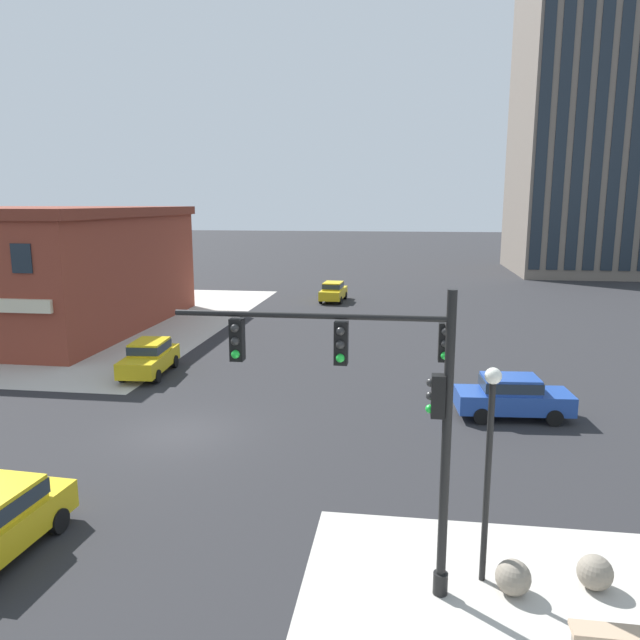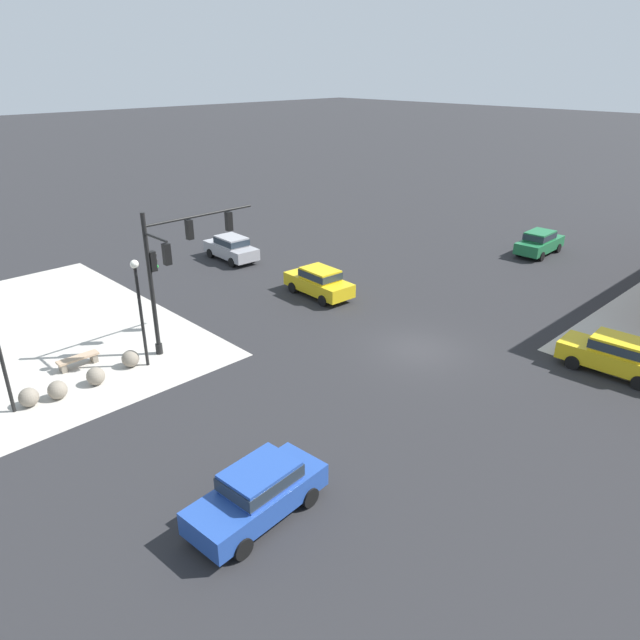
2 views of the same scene
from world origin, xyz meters
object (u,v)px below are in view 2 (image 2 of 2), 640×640
(car_main_southbound_near, at_px, (615,354))
(car_main_southbound_far, at_px, (258,491))
(bollard_sphere_curb_a, at_px, (130,359))
(car_main_northbound_near, at_px, (540,242))
(traffic_signal_main, at_px, (173,261))
(bollard_sphere_curb_d, at_px, (29,397))
(bollard_sphere_curb_b, at_px, (96,376))
(street_lamp_corner_near, at_px, (139,300))
(car_main_northbound_far, at_px, (319,281))
(car_parked_curb, at_px, (231,247))
(bollard_sphere_curb_c, at_px, (58,390))
(bench_near_signal, at_px, (78,360))

(car_main_southbound_near, xyz_separation_m, car_main_southbound_far, (16.67, -3.85, 0.00))
(bollard_sphere_curb_a, xyz_separation_m, car_main_northbound_near, (-28.89, 4.72, 0.53))
(traffic_signal_main, bearing_deg, bollard_sphere_curb_d, 2.16)
(bollard_sphere_curb_b, distance_m, car_main_northbound_near, 31.00)
(street_lamp_corner_near, height_order, car_main_northbound_far, street_lamp_corner_near)
(car_main_northbound_near, bearing_deg, bollard_sphere_curb_b, -7.93)
(bollard_sphere_curb_d, xyz_separation_m, car_main_northbound_near, (-33.35, 4.48, 0.53))
(car_parked_curb, bearing_deg, bollard_sphere_curb_a, 37.08)
(bollard_sphere_curb_c, height_order, bench_near_signal, bollard_sphere_curb_c)
(car_main_northbound_far, bearing_deg, bollard_sphere_curb_b, 3.16)
(street_lamp_corner_near, bearing_deg, bollard_sphere_curb_c, 0.83)
(bollard_sphere_curb_d, relative_size, street_lamp_corner_near, 0.15)
(bollard_sphere_curb_c, distance_m, bench_near_signal, 2.70)
(bollard_sphere_curb_b, distance_m, bollard_sphere_curb_c, 1.61)
(car_main_northbound_far, distance_m, car_main_southbound_near, 15.81)
(bollard_sphere_curb_d, distance_m, street_lamp_corner_near, 5.76)
(traffic_signal_main, relative_size, bollard_sphere_curb_b, 8.71)
(bollard_sphere_curb_b, distance_m, bollard_sphere_curb_d, 2.66)
(bench_near_signal, height_order, car_main_southbound_far, car_main_southbound_far)
(traffic_signal_main, height_order, bollard_sphere_curb_c, traffic_signal_main)
(car_main_northbound_far, height_order, car_main_southbound_near, same)
(car_main_northbound_near, distance_m, car_parked_curb, 21.68)
(bollard_sphere_curb_c, height_order, car_main_southbound_far, car_main_southbound_far)
(bollard_sphere_curb_c, distance_m, car_main_southbound_far, 11.06)
(car_main_southbound_near, xyz_separation_m, car_parked_curb, (2.42, -24.66, 0.00))
(bollard_sphere_curb_a, distance_m, car_main_southbound_near, 21.31)
(traffic_signal_main, distance_m, car_parked_curb, 14.02)
(bollard_sphere_curb_d, bearing_deg, traffic_signal_main, -177.84)
(bollard_sphere_curb_b, distance_m, car_main_northbound_far, 13.91)
(bollard_sphere_curb_c, bearing_deg, bollard_sphere_curb_a, -172.29)
(bollard_sphere_curb_d, distance_m, bench_near_signal, 3.33)
(street_lamp_corner_near, distance_m, car_main_southbound_far, 11.45)
(bollard_sphere_curb_d, xyz_separation_m, car_parked_curb, (-16.93, -9.66, 0.53))
(bollard_sphere_curb_b, relative_size, car_main_northbound_near, 0.17)
(bollard_sphere_curb_c, distance_m, street_lamp_corner_near, 4.87)
(bollard_sphere_curb_d, relative_size, bench_near_signal, 0.42)
(bollard_sphere_curb_b, height_order, street_lamp_corner_near, street_lamp_corner_near)
(bollard_sphere_curb_a, height_order, bollard_sphere_curb_b, same)
(street_lamp_corner_near, height_order, car_main_southbound_near, street_lamp_corner_near)
(car_main_southbound_near, bearing_deg, car_main_northbound_far, -79.72)
(bollard_sphere_curb_d, height_order, bench_near_signal, bollard_sphere_curb_d)
(bollard_sphere_curb_c, relative_size, car_parked_curb, 0.17)
(bollard_sphere_curb_a, bearing_deg, traffic_signal_main, -179.37)
(car_main_southbound_far, xyz_separation_m, car_parked_curb, (-14.25, -20.81, 0.00))
(traffic_signal_main, distance_m, bollard_sphere_curb_a, 4.75)
(car_main_northbound_far, bearing_deg, bollard_sphere_curb_c, 2.91)
(street_lamp_corner_near, height_order, car_parked_curb, street_lamp_corner_near)
(bollard_sphere_curb_d, height_order, car_main_southbound_near, car_main_southbound_near)
(bench_near_signal, bearing_deg, car_parked_curb, -151.09)
(car_main_southbound_near, bearing_deg, street_lamp_corner_near, -46.06)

